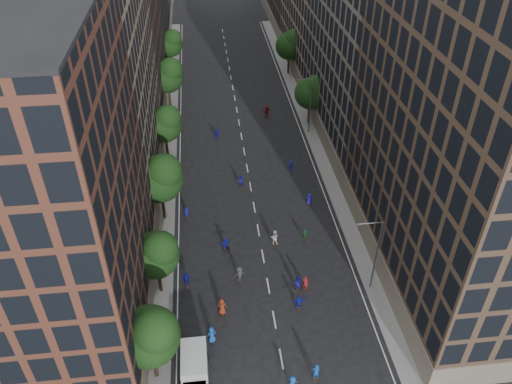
% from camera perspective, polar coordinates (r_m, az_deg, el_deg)
% --- Properties ---
extents(ground, '(240.00, 240.00, 0.00)m').
position_cam_1_polar(ground, '(74.08, -1.32, 4.46)').
color(ground, black).
rests_on(ground, ground).
extents(sidewalk_left, '(4.00, 105.00, 0.15)m').
position_cam_1_polar(sidewalk_left, '(80.56, -10.42, 6.74)').
color(sidewalk_left, slate).
rests_on(sidewalk_left, ground).
extents(sidewalk_right, '(4.00, 105.00, 0.15)m').
position_cam_1_polar(sidewalk_right, '(82.16, 6.61, 7.74)').
color(sidewalk_right, slate).
rests_on(sidewalk_right, ground).
extents(bldg_left_a, '(14.00, 22.00, 30.00)m').
position_cam_1_polar(bldg_left_a, '(43.61, -23.37, -0.83)').
color(bldg_left_a, '#542D20').
rests_on(bldg_left_a, ground).
extents(bldg_left_b, '(14.00, 26.00, 34.00)m').
position_cam_1_polar(bldg_left_b, '(63.20, -19.04, 13.90)').
color(bldg_left_b, '#8A735A').
rests_on(bldg_left_b, ground).
extents(bldg_left_c, '(14.00, 20.00, 28.00)m').
position_cam_1_polar(bldg_left_c, '(85.51, -16.14, 17.97)').
color(bldg_left_c, '#542D20').
rests_on(bldg_left_c, ground).
extents(bldg_right_a, '(14.00, 30.00, 36.00)m').
position_cam_1_polar(bldg_right_a, '(49.60, 24.02, 7.77)').
color(bldg_right_a, '#493627').
rests_on(bldg_right_a, ground).
extents(bldg_right_b, '(14.00, 28.00, 33.00)m').
position_cam_1_polar(bldg_right_b, '(74.46, 13.64, 17.72)').
color(bldg_right_b, '#615950').
rests_on(bldg_right_b, ground).
extents(tree_left_0, '(5.20, 5.20, 8.83)m').
position_cam_1_polar(tree_left_0, '(42.92, -11.94, -15.67)').
color(tree_left_0, black).
rests_on(tree_left_0, ground).
extents(tree_left_1, '(4.80, 4.80, 8.21)m').
position_cam_1_polar(tree_left_1, '(49.98, -11.27, -6.88)').
color(tree_left_1, black).
rests_on(tree_left_1, ground).
extents(tree_left_2, '(5.60, 5.60, 9.45)m').
position_cam_1_polar(tree_left_2, '(58.81, -10.81, 1.70)').
color(tree_left_2, black).
rests_on(tree_left_2, ground).
extents(tree_left_3, '(5.00, 5.00, 8.58)m').
position_cam_1_polar(tree_left_3, '(71.05, -10.34, 7.77)').
color(tree_left_3, black).
rests_on(tree_left_3, ground).
extents(tree_left_4, '(5.40, 5.40, 9.08)m').
position_cam_1_polar(tree_left_4, '(85.32, -10.00, 13.07)').
color(tree_left_4, black).
rests_on(tree_left_4, ground).
extents(tree_left_5, '(4.80, 4.80, 8.33)m').
position_cam_1_polar(tree_left_5, '(100.37, -9.73, 16.45)').
color(tree_left_5, black).
rests_on(tree_left_5, ground).
extents(tree_right_a, '(5.00, 5.00, 8.39)m').
position_cam_1_polar(tree_right_a, '(79.83, 6.40, 11.34)').
color(tree_right_a, black).
rests_on(tree_right_a, ground).
extents(tree_right_b, '(5.20, 5.20, 8.83)m').
position_cam_1_polar(tree_right_b, '(97.80, 3.95, 16.51)').
color(tree_right_b, black).
rests_on(tree_right_b, ground).
extents(streetlamp_near, '(2.64, 0.22, 9.06)m').
position_cam_1_polar(streetlamp_near, '(51.08, 13.41, -6.70)').
color(streetlamp_near, '#595B60').
rests_on(streetlamp_near, ground).
extents(streetlamp_far, '(2.64, 0.22, 9.06)m').
position_cam_1_polar(streetlamp_far, '(77.32, 6.06, 10.11)').
color(streetlamp_far, '#595B60').
rests_on(streetlamp_far, ground).
extents(cargo_van, '(2.41, 5.12, 2.72)m').
position_cam_1_polar(cargo_van, '(45.93, -7.03, -19.52)').
color(cargo_van, silver).
rests_on(cargo_van, ground).
extents(skater_0, '(1.07, 0.86, 1.90)m').
position_cam_1_polar(skater_0, '(48.52, -5.07, -15.96)').
color(skater_0, '#1552B0').
rests_on(skater_0, ground).
extents(skater_1, '(0.72, 0.50, 1.91)m').
position_cam_1_polar(skater_1, '(46.37, 6.87, -19.75)').
color(skater_1, '#134BA0').
rests_on(skater_1, ground).
extents(skater_2, '(0.92, 0.77, 1.67)m').
position_cam_1_polar(skater_2, '(52.89, 4.71, -10.33)').
color(skater_2, '#1B14A9').
rests_on(skater_2, ground).
extents(skater_3, '(1.12, 0.81, 1.56)m').
position_cam_1_polar(skater_3, '(45.79, 4.18, -20.97)').
color(skater_3, '#144AA6').
rests_on(skater_3, ground).
extents(skater_4, '(1.21, 0.71, 1.93)m').
position_cam_1_polar(skater_4, '(53.38, -7.93, -9.88)').
color(skater_4, '#131292').
rests_on(skater_4, ground).
extents(skater_5, '(1.45, 0.48, 1.55)m').
position_cam_1_polar(skater_5, '(51.23, 4.90, -12.46)').
color(skater_5, '#1723BC').
rests_on(skater_5, ground).
extents(skater_6, '(0.96, 0.65, 1.92)m').
position_cam_1_polar(skater_6, '(50.55, -3.90, -12.97)').
color(skater_6, maroon).
rests_on(skater_6, ground).
extents(skater_7, '(0.77, 0.66, 1.79)m').
position_cam_1_polar(skater_7, '(52.87, 5.65, -10.33)').
color(skater_7, maroon).
rests_on(skater_7, ground).
extents(skater_8, '(1.06, 0.90, 1.93)m').
position_cam_1_polar(skater_8, '(57.63, 2.12, -5.24)').
color(skater_8, silver).
rests_on(skater_8, ground).
extents(skater_9, '(1.30, 0.96, 1.81)m').
position_cam_1_polar(skater_9, '(53.52, -1.90, -9.38)').
color(skater_9, '#3A3A3E').
rests_on(skater_9, ground).
extents(skater_10, '(0.95, 0.60, 1.51)m').
position_cam_1_polar(skater_10, '(58.55, 5.61, -4.89)').
color(skater_10, '#1F6730').
rests_on(skater_10, ground).
extents(skater_11, '(1.52, 0.91, 1.56)m').
position_cam_1_polar(skater_11, '(57.15, -3.55, -5.98)').
color(skater_11, '#161CB6').
rests_on(skater_11, ground).
extents(skater_12, '(0.87, 0.68, 1.57)m').
position_cam_1_polar(skater_12, '(63.86, 6.10, -0.83)').
color(skater_12, '#2016B9').
rests_on(skater_12, ground).
extents(skater_13, '(0.71, 0.61, 1.65)m').
position_cam_1_polar(skater_13, '(61.87, -7.94, -2.38)').
color(skater_13, '#1518AE').
rests_on(skater_13, ground).
extents(skater_14, '(0.89, 0.76, 1.61)m').
position_cam_1_polar(skater_14, '(66.76, -1.82, 1.27)').
color(skater_14, '#1716B5').
rests_on(skater_14, ground).
extents(skater_15, '(1.03, 0.62, 1.54)m').
position_cam_1_polar(skater_15, '(69.88, 4.03, 2.95)').
color(skater_15, '#121D94').
rests_on(skater_15, ground).
extents(skater_16, '(1.13, 0.61, 1.83)m').
position_cam_1_polar(skater_16, '(77.16, -4.46, 6.56)').
color(skater_16, '#121A96').
rests_on(skater_16, ground).
extents(skater_17, '(1.81, 0.69, 1.92)m').
position_cam_1_polar(skater_17, '(83.53, 1.23, 9.19)').
color(skater_17, maroon).
rests_on(skater_17, ground).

